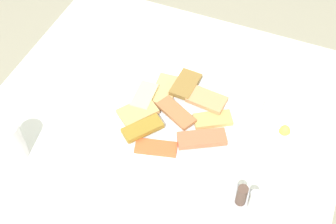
{
  "coord_description": "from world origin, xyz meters",
  "views": [
    {
      "loc": [
        -0.32,
        0.73,
        1.77
      ],
      "look_at": [
        -0.01,
        -0.0,
        0.76
      ],
      "focal_mm": 48.91,
      "sensor_mm": 36.0,
      "label": 1
    }
  ],
  "objects": [
    {
      "name": "salad_plate_greens",
      "position": [
        -0.33,
        -0.14,
        0.75
      ],
      "size": [
        0.22,
        0.22,
        0.06
      ],
      "color": "white",
      "rests_on": "dining_table"
    },
    {
      "name": "paper_napkin",
      "position": [
        0.29,
        -0.06,
        0.73
      ],
      "size": [
        0.16,
        0.16,
        0.0
      ],
      "primitive_type": "cube",
      "rotation": [
        0.0,
        0.0,
        -0.34
      ],
      "color": "white",
      "rests_on": "dining_table"
    },
    {
      "name": "dining_table",
      "position": [
        0.0,
        0.0,
        0.65
      ],
      "size": [
        1.01,
        0.94,
        0.73
      ],
      "color": "white",
      "rests_on": "ground_plane"
    },
    {
      "name": "soda_can",
      "position": [
        0.32,
        0.26,
        0.79
      ],
      "size": [
        0.07,
        0.07,
        0.12
      ],
      "primitive_type": "cylinder",
      "rotation": [
        0.0,
        0.0,
        1.49
      ],
      "color": "silver",
      "rests_on": "dining_table"
    },
    {
      "name": "spoon",
      "position": [
        0.29,
        -0.04,
        0.74
      ],
      "size": [
        0.18,
        0.05,
        0.0
      ],
      "primitive_type": "cube",
      "rotation": [
        0.0,
        0.0,
        -0.21
      ],
      "color": "silver",
      "rests_on": "paper_napkin"
    },
    {
      "name": "condiment_caddy",
      "position": [
        -0.3,
        0.18,
        0.76
      ],
      "size": [
        0.09,
        0.09,
        0.08
      ],
      "color": "#B2B2B7",
      "rests_on": "dining_table"
    },
    {
      "name": "fork",
      "position": [
        0.29,
        -0.08,
        0.74
      ],
      "size": [
        0.18,
        0.05,
        0.0
      ],
      "primitive_type": "cube",
      "rotation": [
        0.0,
        0.0,
        -0.18
      ],
      "color": "silver",
      "rests_on": "paper_napkin"
    },
    {
      "name": "pide_platter",
      "position": [
        -0.03,
        -0.01,
        0.75
      ],
      "size": [
        0.35,
        0.35,
        0.04
      ],
      "color": "white",
      "rests_on": "dining_table"
    }
  ]
}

